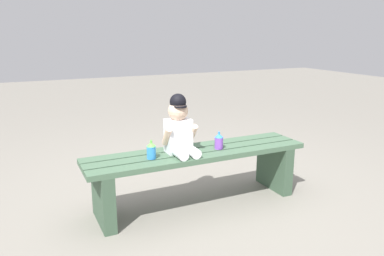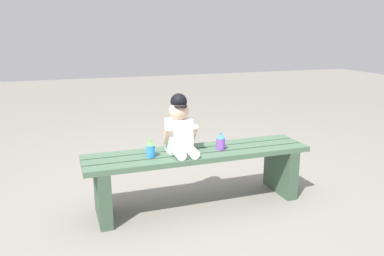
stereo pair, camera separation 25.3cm
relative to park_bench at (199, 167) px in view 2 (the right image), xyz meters
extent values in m
plane|color=gray|center=(0.00, 0.00, -0.28)|extent=(16.00, 16.00, 0.00)
cube|color=#47664C|center=(0.00, -0.12, 0.11)|extent=(1.58, 0.11, 0.04)
cube|color=#47664C|center=(0.00, 0.00, 0.11)|extent=(1.58, 0.11, 0.04)
cube|color=#47664C|center=(0.00, 0.12, 0.11)|extent=(1.58, 0.11, 0.04)
cube|color=#3C5641|center=(-0.67, 0.00, -0.09)|extent=(0.08, 0.36, 0.37)
cube|color=#3C5641|center=(0.67, 0.00, -0.09)|extent=(0.08, 0.36, 0.37)
cube|color=white|center=(-0.13, 0.03, 0.24)|extent=(0.17, 0.12, 0.23)
sphere|color=beige|center=(-0.13, 0.03, 0.41)|extent=(0.14, 0.14, 0.14)
cylinder|color=black|center=(-0.13, -0.01, 0.45)|extent=(0.09, 0.09, 0.01)
sphere|color=black|center=(-0.13, 0.03, 0.47)|extent=(0.11, 0.11, 0.11)
cylinder|color=white|center=(-0.18, -0.09, 0.16)|extent=(0.07, 0.16, 0.07)
cylinder|color=white|center=(-0.09, -0.09, 0.16)|extent=(0.07, 0.16, 0.07)
cylinder|color=beige|center=(-0.23, 0.00, 0.25)|extent=(0.04, 0.12, 0.14)
cylinder|color=beige|center=(-0.04, 0.00, 0.25)|extent=(0.04, 0.12, 0.14)
cylinder|color=#338CE5|center=(-0.35, -0.03, 0.17)|extent=(0.06, 0.06, 0.08)
cone|color=#66CC4C|center=(-0.35, -0.03, 0.22)|extent=(0.06, 0.06, 0.03)
cylinder|color=#66CC4C|center=(-0.35, -0.03, 0.24)|extent=(0.01, 0.01, 0.02)
cylinder|color=#8C4CCC|center=(0.15, -0.03, 0.17)|extent=(0.06, 0.06, 0.08)
cone|color=#338CE5|center=(0.15, -0.03, 0.22)|extent=(0.06, 0.06, 0.03)
cylinder|color=#338CE5|center=(0.15, -0.03, 0.24)|extent=(0.01, 0.01, 0.02)
camera|label=1|loc=(-1.12, -2.27, 0.93)|focal=35.63mm
camera|label=2|loc=(-0.88, -2.37, 0.93)|focal=35.63mm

